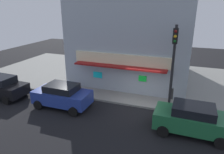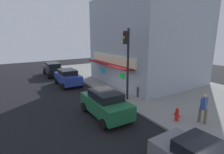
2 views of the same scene
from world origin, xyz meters
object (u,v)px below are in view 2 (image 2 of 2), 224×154
Objects in this scene: fire_hydrant at (177,115)px; trash_can at (140,92)px; traffic_light at (127,55)px; parked_car_blue at (68,77)px; pedestrian at (204,107)px; parked_car_black at (53,69)px; parked_car_green at (106,103)px.

trash_can reaches higher than fire_hydrant.
traffic_light is 7.95m from parked_car_blue.
traffic_light reaches higher than trash_can.
pedestrian is at bearing 46.81° from fire_hydrant.
parked_car_black is (-17.05, -3.05, 0.33)m from fire_hydrant.
pedestrian is at bearing 12.75° from parked_car_black.
traffic_light reaches higher than pedestrian.
traffic_light reaches higher than parked_car_blue.
trash_can is 0.21× the size of parked_car_green.
parked_car_blue is (-7.06, -3.85, 0.29)m from trash_can.
parked_car_black is at bearing -168.32° from traffic_light.
pedestrian is at bearing 0.80° from trash_can.
traffic_light is 13.12m from parked_car_black.
traffic_light is at bearing 118.25° from parked_car_green.
pedestrian is 18.47m from parked_car_black.
parked_car_blue is (-8.49, 0.28, -0.01)m from parked_car_green.
traffic_light is 3.08× the size of pedestrian.
trash_can is at bearing 167.90° from fire_hydrant.
fire_hydrant is at bearing 10.13° from parked_car_black.
fire_hydrant is at bearing -12.10° from trash_can.
traffic_light is at bearing -174.26° from fire_hydrant.
traffic_light is 5.49m from fire_hydrant.
pedestrian is (5.46, 1.48, -2.53)m from traffic_light.
traffic_light reaches higher than parked_car_green.
traffic_light is 6.89× the size of fire_hydrant.
pedestrian is 0.45× the size of parked_car_blue.
parked_car_green is 0.93× the size of parked_car_black.
parked_car_black is (-12.56, -2.60, -2.80)m from traffic_light.
traffic_light is at bearing -91.60° from trash_can.
parked_car_blue is (-12.48, -3.93, -0.27)m from pedestrian.
parked_car_green is at bearing -0.54° from parked_car_black.
traffic_light is at bearing 11.68° from parked_car_black.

